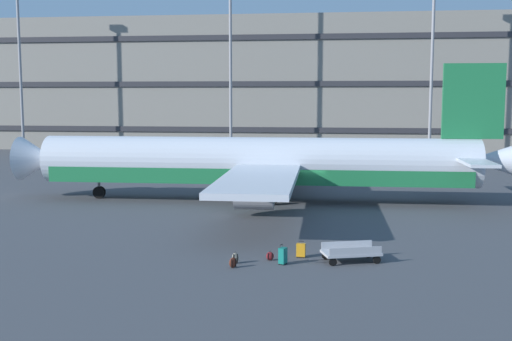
{
  "coord_description": "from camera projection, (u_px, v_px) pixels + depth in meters",
  "views": [
    {
      "loc": [
        1.87,
        -43.86,
        7.6
      ],
      "look_at": [
        -2.96,
        -5.67,
        3.0
      ],
      "focal_mm": 44.08,
      "sensor_mm": 36.0,
      "label": 1
    }
  ],
  "objects": [
    {
      "name": "ground_plane",
      "position": [
        308.0,
        204.0,
        44.34
      ],
      "size": [
        600.0,
        600.0,
        0.0
      ],
      "primitive_type": "plane",
      "color": "#424449"
    },
    {
      "name": "terminal_structure",
      "position": [
        323.0,
        85.0,
        91.8
      ],
      "size": [
        147.79,
        18.89,
        18.33
      ],
      "color": "gray",
      "rests_on": "ground_plane"
    },
    {
      "name": "airliner",
      "position": [
        262.0,
        163.0,
        45.07
      ],
      "size": [
        36.66,
        29.57,
        9.79
      ],
      "color": "silver",
      "rests_on": "ground_plane"
    },
    {
      "name": "light_mast_far_left",
      "position": [
        20.0,
        53.0,
        80.16
      ],
      "size": [
        1.8,
        0.5,
        22.67
      ],
      "color": "gray",
      "rests_on": "ground_plane"
    },
    {
      "name": "light_mast_left",
      "position": [
        230.0,
        41.0,
        76.62
      ],
      "size": [
        1.8,
        0.5,
        25.01
      ],
      "color": "gray",
      "rests_on": "ground_plane"
    },
    {
      "name": "light_mast_center_left",
      "position": [
        432.0,
        47.0,
        73.73
      ],
      "size": [
        1.8,
        0.5,
        23.22
      ],
      "color": "gray",
      "rests_on": "ground_plane"
    },
    {
      "name": "suitcase_upright",
      "position": [
        301.0,
        250.0,
        29.61
      ],
      "size": [
        0.44,
        0.28,
        0.78
      ],
      "color": "orange",
      "rests_on": "ground_plane"
    },
    {
      "name": "suitcase_orange",
      "position": [
        283.0,
        255.0,
        28.4
      ],
      "size": [
        0.41,
        0.46,
        0.91
      ],
      "color": "#147266",
      "rests_on": "ground_plane"
    },
    {
      "name": "backpack_teal",
      "position": [
        235.0,
        258.0,
        28.56
      ],
      "size": [
        0.36,
        0.3,
        0.56
      ],
      "color": "gray",
      "rests_on": "ground_plane"
    },
    {
      "name": "backpack_navy",
      "position": [
        270.0,
        256.0,
        29.09
      ],
      "size": [
        0.38,
        0.27,
        0.46
      ],
      "color": "maroon",
      "rests_on": "ground_plane"
    },
    {
      "name": "backpack_scuffed",
      "position": [
        233.0,
        263.0,
        27.83
      ],
      "size": [
        0.41,
        0.37,
        0.52
      ],
      "color": "#592619",
      "rests_on": "ground_plane"
    },
    {
      "name": "baggage_cart",
      "position": [
        351.0,
        253.0,
        28.85
      ],
      "size": [
        3.35,
        2.02,
        0.82
      ],
      "color": "#B7B7BC",
      "rests_on": "ground_plane"
    }
  ]
}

